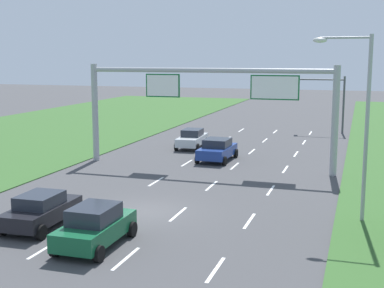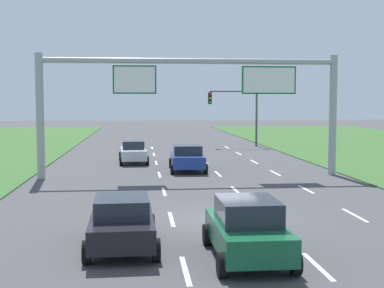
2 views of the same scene
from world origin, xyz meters
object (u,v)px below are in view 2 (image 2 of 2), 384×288
(car_mid_lane, at_px, (187,158))
(sign_gantry, at_px, (195,92))
(car_lead_silver, at_px, (133,152))
(traffic_light_mast, at_px, (237,106))
(car_far_ahead, at_px, (122,221))
(car_near_red, at_px, (247,229))

(car_mid_lane, xyz_separation_m, sign_gantry, (0.18, -2.59, 4.06))
(car_lead_silver, bearing_deg, car_mid_lane, -56.74)
(car_mid_lane, bearing_deg, traffic_light_mast, 71.68)
(car_far_ahead, bearing_deg, car_lead_silver, 88.49)
(traffic_light_mast, bearing_deg, car_far_ahead, -105.79)
(car_lead_silver, height_order, traffic_light_mast, traffic_light_mast)
(car_near_red, xyz_separation_m, car_far_ahead, (-3.47, 1.51, -0.06))
(car_mid_lane, distance_m, sign_gantry, 4.82)
(sign_gantry, distance_m, traffic_light_mast, 20.79)
(car_lead_silver, relative_size, sign_gantry, 0.26)
(car_mid_lane, bearing_deg, car_far_ahead, -99.88)
(car_far_ahead, bearing_deg, car_near_red, -24.84)
(car_mid_lane, bearing_deg, car_near_red, -88.51)
(car_mid_lane, distance_m, traffic_light_mast, 18.62)
(car_lead_silver, bearing_deg, car_far_ahead, -92.95)
(car_near_red, xyz_separation_m, car_lead_silver, (-3.38, 23.45, -0.06))
(car_near_red, distance_m, sign_gantry, 16.66)
(traffic_light_mast, bearing_deg, car_lead_silver, -127.58)
(car_far_ahead, bearing_deg, sign_gantry, 74.61)
(traffic_light_mast, bearing_deg, car_near_red, -99.91)
(car_mid_lane, height_order, car_far_ahead, car_mid_lane)
(car_lead_silver, bearing_deg, sign_gantry, -66.47)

